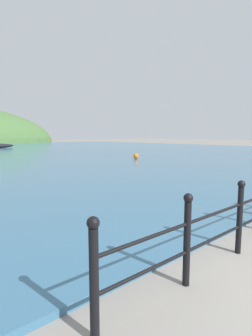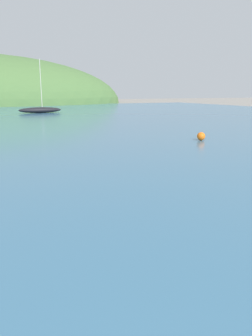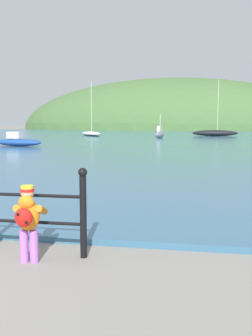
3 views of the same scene
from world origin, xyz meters
The scene contains 2 objects.
iron_railing centered at (0.15, 1.50, 0.64)m, with size 5.75×0.12×1.21m.
mooring_buoy centered at (9.86, 14.30, 0.30)m, with size 0.40×0.40×0.40m, color orange.
Camera 1 is at (-3.91, -0.39, 1.92)m, focal length 28.00 mm.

